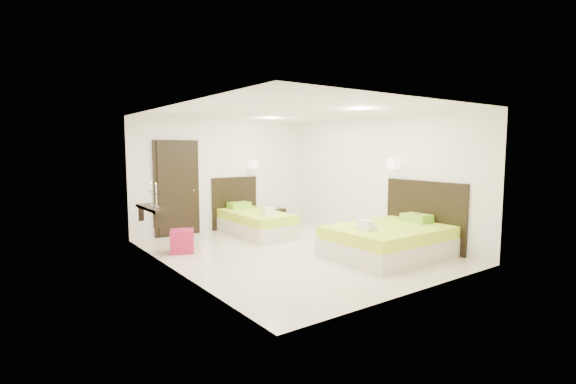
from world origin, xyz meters
TOP-DOWN VIEW (x-y plane):
  - floor at (0.00, 0.00)m, footprint 5.50×5.50m
  - bed_single at (0.25, 1.83)m, footprint 1.20×1.99m
  - bed_double at (1.27, -1.27)m, footprint 2.11×1.79m
  - nightstand at (1.47, 2.75)m, footprint 0.47×0.44m
  - ottoman at (-1.71, 1.18)m, footprint 0.55×0.55m
  - door at (-1.20, 2.70)m, footprint 1.02×0.15m
  - console_shelf at (-2.08, 1.60)m, footprint 0.35×1.20m

SIDE VIEW (x-z plane):
  - floor at x=0.00m, z-range 0.00..0.00m
  - nightstand at x=1.47m, z-range 0.00..0.37m
  - ottoman at x=-1.71m, z-range 0.00..0.42m
  - bed_single at x=0.25m, z-range -0.52..1.12m
  - bed_double at x=1.27m, z-range -0.56..1.18m
  - console_shelf at x=-2.08m, z-range 0.42..1.21m
  - door at x=-1.20m, z-range -0.02..2.12m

